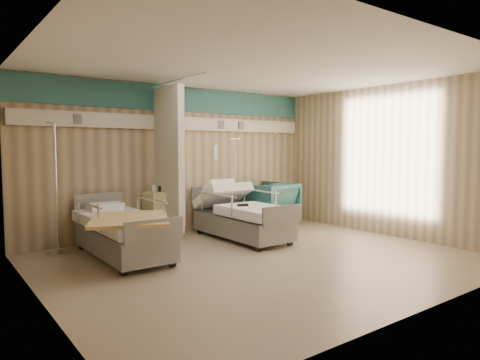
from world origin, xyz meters
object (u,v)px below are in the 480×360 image
object	(u,v)px
bed_right	(242,222)
iv_stand_right	(235,210)
bed_left	(123,237)
visitor_armchair	(267,205)
bedside_cabinet	(161,215)
iv_stand_left	(58,228)

from	to	relation	value
bed_right	iv_stand_right	world-z (taller)	iv_stand_right
bed_left	visitor_armchair	bearing A→B (deg)	10.34
iv_stand_right	bedside_cabinet	bearing A→B (deg)	179.86
bed_right	iv_stand_left	xyz separation A→B (m)	(-2.93, 0.80, 0.10)
bed_right	iv_stand_left	world-z (taller)	iv_stand_left
bed_right	iv_stand_right	bearing A→B (deg)	60.83
bed_left	bedside_cabinet	world-z (taller)	bedside_cabinet
bed_left	iv_stand_right	distance (m)	2.85
visitor_armchair	iv_stand_right	world-z (taller)	iv_stand_right
bed_left	bedside_cabinet	distance (m)	1.39
bed_right	visitor_armchair	bearing A→B (deg)	28.86
bed_right	bedside_cabinet	world-z (taller)	bedside_cabinet
visitor_armchair	iv_stand_left	xyz separation A→B (m)	(-4.02, 0.20, -0.06)
bedside_cabinet	iv_stand_right	size ratio (longest dim) A/B	0.46
bedside_cabinet	visitor_armchair	size ratio (longest dim) A/B	0.82
bed_left	bedside_cabinet	size ratio (longest dim) A/B	2.54
bed_right	iv_stand_right	distance (m)	1.03
visitor_armchair	iv_stand_right	xyz separation A→B (m)	(-0.59, 0.30, -0.10)
bed_right	visitor_armchair	xyz separation A→B (m)	(1.09, 0.60, 0.16)
visitor_armchair	iv_stand_left	world-z (taller)	iv_stand_left
bed_left	bedside_cabinet	bearing A→B (deg)	40.60
bed_left	iv_stand_right	xyz separation A→B (m)	(2.70, 0.90, 0.06)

